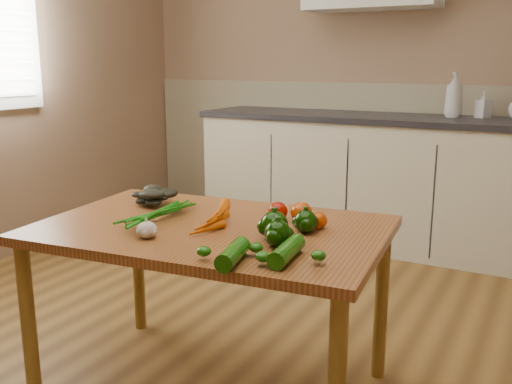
{
  "coord_description": "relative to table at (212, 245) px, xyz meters",
  "views": [
    {
      "loc": [
        1.14,
        -1.62,
        1.25
      ],
      "look_at": [
        0.09,
        0.32,
        0.75
      ],
      "focal_mm": 40.0,
      "sensor_mm": 36.0,
      "label": 1
    }
  ],
  "objects": [
    {
      "name": "room",
      "position": [
        -0.04,
        0.11,
        0.65
      ],
      "size": [
        4.04,
        5.04,
        2.64
      ],
      "color": "brown",
      "rests_on": "ground"
    },
    {
      "name": "garlic_bulb",
      "position": [
        -0.11,
        -0.23,
        0.1
      ],
      "size": [
        0.07,
        0.07,
        0.06
      ],
      "primitive_type": "ellipsoid",
      "color": "beige",
      "rests_on": "table"
    },
    {
      "name": "zucchini_a",
      "position": [
        0.4,
        -0.21,
        0.1
      ],
      "size": [
        0.08,
        0.2,
        0.06
      ],
      "primitive_type": "cylinder",
      "rotation": [
        1.57,
        0.0,
        0.11
      ],
      "color": "#134D08",
      "rests_on": "table"
    },
    {
      "name": "soap_bottle_b",
      "position": [
        0.63,
        2.25,
        0.39
      ],
      "size": [
        0.11,
        0.11,
        0.17
      ],
      "primitive_type": "imported",
      "rotation": [
        0.0,
        0.0,
        2.53
      ],
      "color": "silver",
      "rests_on": "counter_run"
    },
    {
      "name": "tomato_c",
      "position": [
        0.36,
        0.15,
        0.1
      ],
      "size": [
        0.07,
        0.07,
        0.06
      ],
      "primitive_type": "ellipsoid",
      "color": "#BC3E04",
      "rests_on": "table"
    },
    {
      "name": "zucchini_b",
      "position": [
        0.27,
        -0.31,
        0.1
      ],
      "size": [
        0.1,
        0.19,
        0.06
      ],
      "primitive_type": "cylinder",
      "rotation": [
        1.57,
        0.0,
        0.23
      ],
      "color": "#134D08",
      "rests_on": "table"
    },
    {
      "name": "carrot_bunch",
      "position": [
        -0.05,
        -0.02,
        0.11
      ],
      "size": [
        0.25,
        0.2,
        0.06
      ],
      "primitive_type": null,
      "rotation": [
        0.0,
        0.0,
        0.1
      ],
      "color": "#D75B05",
      "rests_on": "table"
    },
    {
      "name": "counter_run",
      "position": [
        0.17,
        2.12,
        -0.14
      ],
      "size": [
        2.84,
        0.64,
        1.14
      ],
      "color": "beige",
      "rests_on": "ground"
    },
    {
      "name": "leafy_greens",
      "position": [
        -0.37,
        0.15,
        0.12
      ],
      "size": [
        0.18,
        0.16,
        0.09
      ],
      "primitive_type": null,
      "color": "black",
      "rests_on": "table"
    },
    {
      "name": "tomato_b",
      "position": [
        0.27,
        0.2,
        0.11
      ],
      "size": [
        0.08,
        0.08,
        0.07
      ],
      "primitive_type": "ellipsoid",
      "color": "#BC3E04",
      "rests_on": "table"
    },
    {
      "name": "soap_bottle_a",
      "position": [
        0.45,
        2.2,
        0.45
      ],
      "size": [
        0.15,
        0.15,
        0.29
      ],
      "primitive_type": "imported",
      "rotation": [
        0.0,
        0.0,
        3.6
      ],
      "color": "silver",
      "rests_on": "counter_run"
    },
    {
      "name": "tomato_a",
      "position": [
        0.18,
        0.18,
        0.11
      ],
      "size": [
        0.08,
        0.08,
        0.07
      ],
      "primitive_type": "ellipsoid",
      "color": "#8C0F02",
      "rests_on": "table"
    },
    {
      "name": "pepper_c",
      "position": [
        0.32,
        -0.11,
        0.12
      ],
      "size": [
        0.09,
        0.09,
        0.09
      ],
      "primitive_type": "sphere",
      "color": "black",
      "rests_on": "table"
    },
    {
      "name": "pepper_a",
      "position": [
        0.27,
        -0.03,
        0.12
      ],
      "size": [
        0.09,
        0.09,
        0.09
      ],
      "primitive_type": "sphere",
      "color": "black",
      "rests_on": "table"
    },
    {
      "name": "table",
      "position": [
        0.0,
        0.0,
        0.0
      ],
      "size": [
        1.33,
        0.93,
        0.67
      ],
      "rotation": [
        0.0,
        0.0,
        0.1
      ],
      "color": "#97572B",
      "rests_on": "ground"
    },
    {
      "name": "pepper_b",
      "position": [
        0.34,
        0.08,
        0.11
      ],
      "size": [
        0.08,
        0.08,
        0.08
      ],
      "primitive_type": "sphere",
      "color": "black",
      "rests_on": "table"
    }
  ]
}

